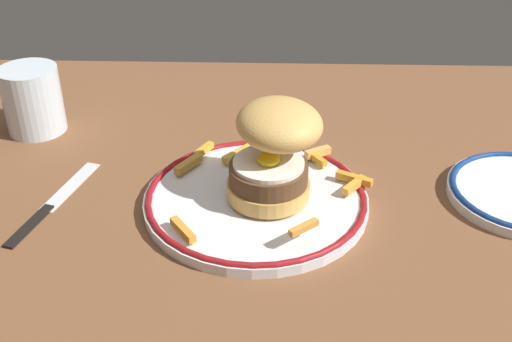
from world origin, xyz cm
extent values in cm
cube|color=brown|center=(0.00, 0.00, -2.00)|extent=(123.32, 82.82, 4.00)
cylinder|color=silver|center=(4.01, -1.40, 0.60)|extent=(25.86, 25.86, 1.20)
torus|color=maroon|center=(4.01, -1.40, 1.20)|extent=(25.46, 25.46, 0.80)
cylinder|color=tan|center=(5.41, -1.75, 2.50)|extent=(9.44, 9.44, 1.80)
cylinder|color=#50341E|center=(5.41, -1.75, 4.50)|extent=(8.90, 8.90, 2.19)
cylinder|color=white|center=(5.41, -1.75, 5.84)|extent=(7.97, 7.97, 0.50)
ellipsoid|color=yellow|center=(5.39, -1.90, 6.51)|extent=(2.60, 2.60, 1.40)
ellipsoid|color=tan|center=(6.55, 0.29, 9.88)|extent=(13.69, 13.77, 5.49)
cube|color=gold|center=(15.36, 0.37, 2.02)|extent=(3.07, 3.55, 0.84)
cube|color=#EEA84F|center=(11.52, 7.34, 2.08)|extent=(3.45, 2.50, 0.95)
cube|color=gold|center=(-3.39, -9.09, 2.02)|extent=(3.18, 3.96, 0.84)
cube|color=gold|center=(3.73, 6.73, 1.97)|extent=(1.08, 3.90, 0.75)
cube|color=gold|center=(-2.91, 7.66, 2.00)|extent=(2.37, 3.38, 0.80)
cube|color=gold|center=(1.42, 6.75, 2.03)|extent=(3.76, 4.14, 0.85)
cube|color=gold|center=(9.13, -10.08, 3.36)|extent=(3.21, 2.82, 0.70)
cube|color=gold|center=(-4.41, 4.01, 2.07)|extent=(3.16, 4.15, 0.95)
cube|color=orange|center=(11.38, 5.94, 1.98)|extent=(2.42, 3.10, 0.75)
cube|color=orange|center=(15.49, 1.40, 2.03)|extent=(4.32, 2.82, 0.86)
cylinder|color=silver|center=(-27.18, 16.06, 4.59)|extent=(7.96, 7.96, 9.19)
cylinder|color=silver|center=(-27.18, 16.06, 2.95)|extent=(7.32, 7.32, 5.90)
cube|color=black|center=(-20.82, -6.51, 0.30)|extent=(3.30, 8.03, 0.70)
cube|color=silver|center=(-18.54, 1.68, 0.20)|extent=(4.69, 11.08, 0.24)
camera|label=1|loc=(5.91, -61.68, 42.21)|focal=44.48mm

